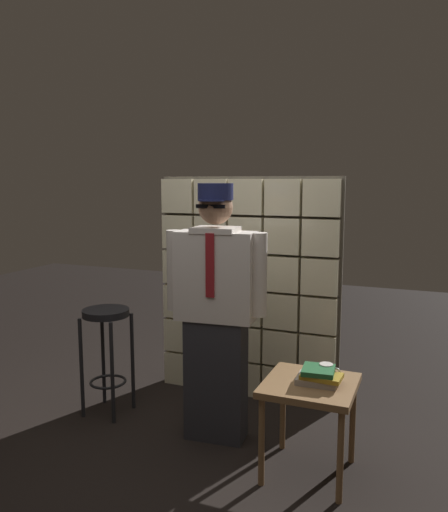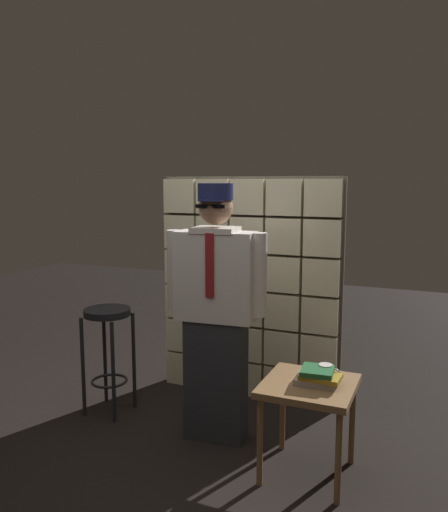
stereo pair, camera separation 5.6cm
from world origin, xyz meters
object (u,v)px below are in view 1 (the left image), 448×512
at_px(standing_person, 216,309).
at_px(book_stack, 319,376).
at_px(side_table, 310,395).
at_px(coffee_mug, 327,372).
at_px(bar_stool, 107,336).

xyz_separation_m(standing_person, book_stack, (0.72, -0.19, -0.28)).
xyz_separation_m(side_table, book_stack, (0.05, 0.00, 0.12)).
xyz_separation_m(standing_person, coffee_mug, (0.75, -0.11, -0.28)).
bearing_deg(side_table, bar_stool, 171.36).
distance_m(standing_person, side_table, 0.81).
distance_m(standing_person, bar_stool, 0.94).
bearing_deg(bar_stool, coffee_mug, -5.58).
height_order(book_stack, coffee_mug, coffee_mug).
relative_size(bar_stool, coffee_mug, 6.27).
xyz_separation_m(bar_stool, coffee_mug, (1.65, -0.16, 0.02)).
xyz_separation_m(bar_stool, book_stack, (1.62, -0.24, 0.02)).
xyz_separation_m(side_table, coffee_mug, (0.08, 0.08, 0.12)).
bearing_deg(coffee_mug, standing_person, 171.35).
bearing_deg(bar_stool, book_stack, -8.27).
bearing_deg(side_table, standing_person, 164.10).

